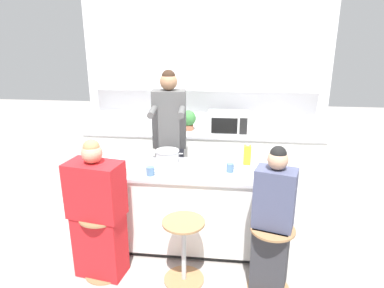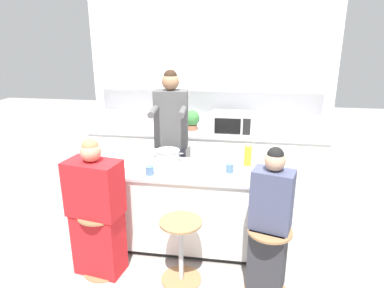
% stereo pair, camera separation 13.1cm
% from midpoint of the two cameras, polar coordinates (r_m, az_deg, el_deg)
% --- Properties ---
extents(ground_plane, '(16.00, 16.00, 0.00)m').
position_cam_midpoint_polar(ground_plane, '(3.96, 0.83, -16.21)').
color(ground_plane, gray).
extents(wall_back, '(3.52, 0.22, 2.70)m').
position_cam_midpoint_polar(wall_back, '(5.03, 3.66, 10.08)').
color(wall_back, white).
rests_on(wall_back, ground_plane).
extents(back_counter, '(3.27, 0.68, 0.92)m').
position_cam_midpoint_polar(back_counter, '(4.98, 3.07, -2.85)').
color(back_counter, white).
rests_on(back_counter, ground_plane).
extents(kitchen_island, '(1.95, 0.69, 0.89)m').
position_cam_midpoint_polar(kitchen_island, '(3.73, 0.86, -10.46)').
color(kitchen_island, black).
rests_on(kitchen_island, ground_plane).
extents(bar_stool_leftmost, '(0.39, 0.39, 0.63)m').
position_cam_midpoint_polar(bar_stool_leftmost, '(3.48, -13.86, -15.17)').
color(bar_stool_leftmost, '#997047').
rests_on(bar_stool_leftmost, ground_plane).
extents(bar_stool_center, '(0.39, 0.39, 0.63)m').
position_cam_midpoint_polar(bar_stool_center, '(3.28, -0.66, -16.89)').
color(bar_stool_center, '#997047').
rests_on(bar_stool_center, ground_plane).
extents(bar_stool_rightmost, '(0.39, 0.39, 0.63)m').
position_cam_midpoint_polar(bar_stool_rightmost, '(3.24, 13.70, -17.88)').
color(bar_stool_rightmost, '#997047').
rests_on(bar_stool_rightmost, ground_plane).
extents(person_cooking, '(0.44, 0.62, 1.84)m').
position_cam_midpoint_polar(person_cooking, '(4.08, -2.49, -0.62)').
color(person_cooking, '#383842').
rests_on(person_cooking, ground_plane).
extents(person_wrapped_blanket, '(0.53, 0.36, 1.36)m').
position_cam_midpoint_polar(person_wrapped_blanket, '(3.35, -14.54, -11.03)').
color(person_wrapped_blanket, red).
rests_on(person_wrapped_blanket, ground_plane).
extents(person_seated_near, '(0.38, 0.34, 1.36)m').
position_cam_midpoint_polar(person_seated_near, '(3.13, 14.03, -13.40)').
color(person_seated_near, '#333338').
rests_on(person_seated_near, ground_plane).
extents(cooking_pot, '(0.34, 0.26, 0.14)m').
position_cam_midpoint_polar(cooking_pot, '(3.71, -3.05, -2.02)').
color(cooking_pot, '#B7BABC').
rests_on(cooking_pot, kitchen_island).
extents(fruit_bowl, '(0.21, 0.21, 0.08)m').
position_cam_midpoint_polar(fruit_bowl, '(3.50, -11.15, -4.11)').
color(fruit_bowl, silver).
rests_on(fruit_bowl, kitchen_island).
extents(coffee_cup_near, '(0.11, 0.08, 0.09)m').
position_cam_midpoint_polar(coffee_cup_near, '(3.41, -5.98, -4.41)').
color(coffee_cup_near, '#4C7099').
rests_on(coffee_cup_near, kitchen_island).
extents(coffee_cup_far, '(0.11, 0.08, 0.09)m').
position_cam_midpoint_polar(coffee_cup_far, '(3.47, 7.38, -4.02)').
color(coffee_cup_far, '#4C7099').
rests_on(coffee_cup_far, kitchen_island).
extents(banana_bunch, '(0.17, 0.12, 0.05)m').
position_cam_midpoint_polar(banana_bunch, '(3.52, 14.53, -4.49)').
color(banana_bunch, yellow).
rests_on(banana_bunch, kitchen_island).
extents(juice_carton, '(0.07, 0.07, 0.22)m').
position_cam_midpoint_polar(juice_carton, '(3.67, 10.30, -1.91)').
color(juice_carton, gold).
rests_on(juice_carton, kitchen_island).
extents(microwave, '(0.56, 0.40, 0.28)m').
position_cam_midpoint_polar(microwave, '(4.74, 7.46, 3.55)').
color(microwave, white).
rests_on(microwave, back_counter).
extents(potted_plant, '(0.22, 0.22, 0.28)m').
position_cam_midpoint_polar(potted_plant, '(4.82, 0.76, 4.10)').
color(potted_plant, '#93563D').
rests_on(potted_plant, back_counter).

